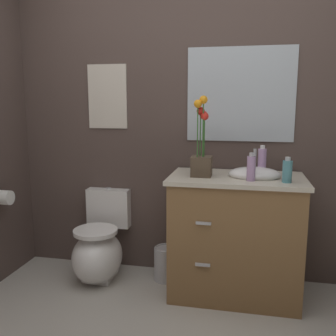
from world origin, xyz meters
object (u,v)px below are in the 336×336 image
(lotion_bottle, at_px, (262,162))
(wall_mirror, at_px, (240,95))
(trash_bin, at_px, (166,263))
(hand_wash_bottle, at_px, (287,171))
(toilet, at_px, (99,249))
(wall_poster, at_px, (107,97))
(vanity_cabinet, at_px, (235,235))
(flower_vase, at_px, (202,152))
(toilet_paper_roll, at_px, (4,197))
(soap_bottle, at_px, (251,168))

(lotion_bottle, height_order, wall_mirror, wall_mirror)
(trash_bin, xyz_separation_m, wall_mirror, (0.54, 0.19, 1.31))
(lotion_bottle, xyz_separation_m, hand_wash_bottle, (0.15, -0.20, -0.02))
(toilet, relative_size, wall_poster, 1.36)
(wall_poster, bearing_deg, lotion_bottle, -10.48)
(vanity_cabinet, bearing_deg, wall_mirror, 90.52)
(flower_vase, height_order, wall_mirror, wall_mirror)
(toilet, distance_m, toilet_paper_roll, 0.83)
(wall_poster, bearing_deg, vanity_cabinet, -15.52)
(toilet, xyz_separation_m, wall_mirror, (1.06, 0.27, 1.21))
(toilet, height_order, soap_bottle, soap_bottle)
(vanity_cabinet, height_order, hand_wash_bottle, vanity_cabinet)
(hand_wash_bottle, xyz_separation_m, wall_poster, (-1.38, 0.43, 0.48))
(vanity_cabinet, relative_size, wall_poster, 2.08)
(trash_bin, bearing_deg, wall_mirror, 19.21)
(toilet, bearing_deg, trash_bin, 8.82)
(hand_wash_bottle, relative_size, wall_poster, 0.33)
(toilet, distance_m, flower_vase, 1.15)
(soap_bottle, xyz_separation_m, wall_mirror, (-0.09, 0.42, 0.48))
(soap_bottle, relative_size, hand_wash_bottle, 1.12)
(toilet_paper_roll, bearing_deg, vanity_cabinet, 5.60)
(hand_wash_bottle, bearing_deg, flower_vase, 170.16)
(vanity_cabinet, xyz_separation_m, wall_poster, (-1.06, 0.29, 0.99))
(flower_vase, bearing_deg, wall_poster, 157.68)
(lotion_bottle, bearing_deg, flower_vase, -165.66)
(flower_vase, height_order, lotion_bottle, flower_vase)
(toilet, distance_m, wall_poster, 1.22)
(wall_poster, distance_m, toilet_paper_roll, 1.12)
(lotion_bottle, height_order, toilet_paper_roll, lotion_bottle)
(vanity_cabinet, distance_m, toilet_paper_roll, 1.76)
(soap_bottle, bearing_deg, toilet, 172.37)
(lotion_bottle, height_order, trash_bin, lotion_bottle)
(flower_vase, bearing_deg, hand_wash_bottle, -9.84)
(vanity_cabinet, bearing_deg, soap_bottle, -54.63)
(vanity_cabinet, height_order, soap_bottle, soap_bottle)
(lotion_bottle, bearing_deg, toilet, -178.09)
(soap_bottle, bearing_deg, lotion_bottle, 68.75)
(wall_mirror, bearing_deg, hand_wash_bottle, -53.32)
(wall_poster, distance_m, wall_mirror, 1.06)
(lotion_bottle, bearing_deg, wall_poster, 169.52)
(hand_wash_bottle, bearing_deg, toilet_paper_roll, -179.08)
(toilet, height_order, flower_vase, flower_vase)
(soap_bottle, height_order, toilet_paper_roll, soap_bottle)
(lotion_bottle, xyz_separation_m, toilet_paper_roll, (-1.90, -0.24, -0.30))
(vanity_cabinet, distance_m, wall_mirror, 1.04)
(flower_vase, relative_size, wall_poster, 1.09)
(toilet, relative_size, trash_bin, 2.54)
(vanity_cabinet, xyz_separation_m, soap_bottle, (0.09, -0.13, 0.51))
(flower_vase, bearing_deg, lotion_bottle, 14.34)
(toilet_paper_roll, bearing_deg, lotion_bottle, 7.12)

